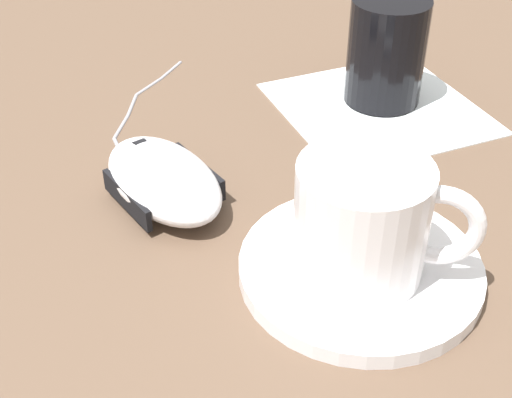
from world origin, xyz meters
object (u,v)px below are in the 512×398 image
at_px(saucer, 360,269).
at_px(coffee_cup, 366,221).
at_px(computer_mouse, 163,180).
at_px(drinking_glass, 386,51).

relative_size(saucer, coffee_cup, 1.45).
relative_size(saucer, computer_mouse, 1.19).
xyz_separation_m(coffee_cup, computer_mouse, (-0.09, 0.12, -0.03)).
distance_m(computer_mouse, drinking_glass, 0.23).
relative_size(coffee_cup, drinking_glass, 1.17).
xyz_separation_m(coffee_cup, drinking_glass, (0.12, 0.20, -0.00)).
height_order(saucer, coffee_cup, coffee_cup).
distance_m(saucer, coffee_cup, 0.04).
xyz_separation_m(computer_mouse, drinking_glass, (0.21, 0.08, 0.03)).
bearing_deg(computer_mouse, saucer, -49.58).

